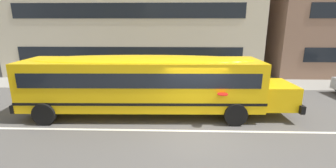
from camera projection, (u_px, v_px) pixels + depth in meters
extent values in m
plane|color=#54514F|center=(196.00, 131.00, 9.38)|extent=(400.00, 400.00, 0.00)
cube|color=gray|center=(187.00, 84.00, 16.75)|extent=(120.00, 3.00, 0.01)
cube|color=silver|center=(196.00, 131.00, 9.38)|extent=(110.00, 0.16, 0.01)
cube|color=yellow|center=(142.00, 83.00, 10.72)|extent=(10.73, 2.67, 2.14)
cube|color=yellow|center=(274.00, 94.00, 10.81)|extent=(1.60, 2.07, 1.07)
cube|color=black|center=(289.00, 102.00, 10.89)|extent=(0.25, 2.43, 0.35)
cube|color=black|center=(29.00, 101.00, 10.99)|extent=(0.25, 2.43, 0.35)
cube|color=black|center=(142.00, 75.00, 10.62)|extent=(10.09, 2.69, 0.62)
cube|color=black|center=(143.00, 96.00, 10.88)|extent=(10.75, 2.70, 0.12)
ellipsoid|color=yellow|center=(142.00, 60.00, 10.45)|extent=(10.30, 2.46, 0.35)
cylinder|color=red|center=(223.00, 94.00, 9.38)|extent=(0.44, 0.44, 0.03)
cylinder|color=black|center=(223.00, 97.00, 12.13)|extent=(0.98, 0.29, 0.97)
cylinder|color=black|center=(236.00, 115.00, 9.78)|extent=(0.98, 0.29, 0.97)
cylinder|color=black|center=(68.00, 97.00, 12.20)|extent=(0.98, 0.29, 0.97)
cylinder|color=black|center=(44.00, 114.00, 9.85)|extent=(0.98, 0.29, 0.97)
cube|color=beige|center=(139.00, 0.00, 22.41)|extent=(20.63, 11.78, 12.80)
cube|color=black|center=(129.00, 54.00, 17.83)|extent=(17.33, 0.04, 1.10)
cube|color=black|center=(127.00, 11.00, 17.02)|extent=(17.33, 0.04, 1.10)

